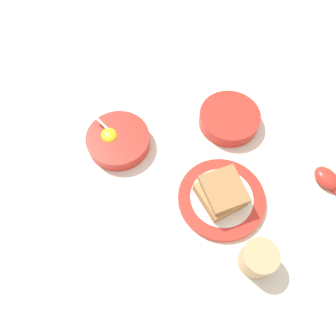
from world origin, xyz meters
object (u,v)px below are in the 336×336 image
object	(u,v)px
toast_sandwich	(222,193)
drinking_cup	(258,258)
egg_bowl	(118,140)
toast_plate	(221,198)
congee_bowl	(229,118)
soup_spoon	(330,182)

from	to	relation	value
toast_sandwich	drinking_cup	distance (m)	0.18
egg_bowl	drinking_cup	size ratio (longest dim) A/B	2.13
egg_bowl	drinking_cup	bearing A→B (deg)	14.00
egg_bowl	toast_plate	xyz separation A→B (m)	(0.30, 0.15, -0.01)
drinking_cup	congee_bowl	bearing A→B (deg)	151.65
egg_bowl	soup_spoon	xyz separation A→B (m)	(0.42, 0.41, -0.01)
soup_spoon	congee_bowl	size ratio (longest dim) A/B	0.95
toast_sandwich	toast_plate	bearing A→B (deg)	45.38
toast_sandwich	congee_bowl	distance (m)	0.25
drinking_cup	toast_sandwich	bearing A→B (deg)	171.95
egg_bowl	toast_plate	bearing A→B (deg)	26.12
egg_bowl	soup_spoon	distance (m)	0.59
toast_plate	drinking_cup	xyz separation A→B (m)	(0.17, -0.03, 0.03)
egg_bowl	toast_sandwich	world-z (taller)	toast_sandwich
toast_plate	congee_bowl	world-z (taller)	congee_bowl
egg_bowl	drinking_cup	world-z (taller)	drinking_cup
egg_bowl	congee_bowl	size ratio (longest dim) A/B	1.01
egg_bowl	soup_spoon	world-z (taller)	egg_bowl
congee_bowl	drinking_cup	size ratio (longest dim) A/B	2.10
egg_bowl	congee_bowl	distance (m)	0.33
egg_bowl	toast_sandwich	distance (m)	0.33
toast_plate	drinking_cup	distance (m)	0.18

